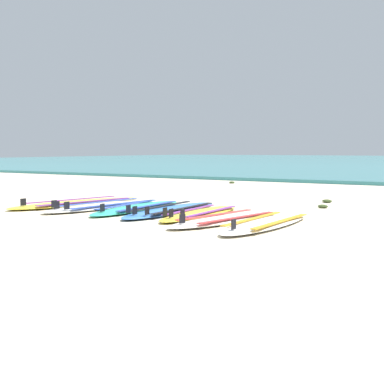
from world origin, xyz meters
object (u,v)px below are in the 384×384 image
at_px(surfboard_3, 172,210).
at_px(surfboard_5, 226,219).
at_px(surfboard_0, 78,203).
at_px(surfboard_6, 267,223).
at_px(surfboard_4, 201,213).
at_px(surfboard_2, 138,208).
at_px(surfboard_1, 106,206).

distance_m(surfboard_3, surfboard_5, 1.21).
distance_m(surfboard_0, surfboard_5, 3.02).
bearing_deg(surfboard_5, surfboard_6, -6.15).
bearing_deg(surfboard_6, surfboard_3, 163.04).
bearing_deg(surfboard_5, surfboard_4, 149.41).
bearing_deg(surfboard_2, surfboard_4, -4.63).
height_order(surfboard_0, surfboard_4, same).
bearing_deg(surfboard_5, surfboard_1, 170.58).
bearing_deg(surfboard_3, surfboard_0, 179.84).
bearing_deg(surfboard_1, surfboard_6, -8.78).
bearing_deg(surfboard_4, surfboard_3, 167.64).
bearing_deg(surfboard_2, surfboard_3, 2.71).
xyz_separation_m(surfboard_3, surfboard_4, (0.56, -0.12, 0.00)).
relative_size(surfboard_4, surfboard_6, 0.93).
height_order(surfboard_1, surfboard_2, same).
xyz_separation_m(surfboard_1, surfboard_2, (0.59, 0.04, -0.00)).
height_order(surfboard_1, surfboard_6, same).
height_order(surfboard_4, surfboard_6, same).
height_order(surfboard_0, surfboard_5, same).
xyz_separation_m(surfboard_0, surfboard_2, (1.26, -0.03, 0.00)).
bearing_deg(surfboard_0, surfboard_3, -0.16).
bearing_deg(surfboard_2, surfboard_5, -13.90).
xyz_separation_m(surfboard_4, surfboard_6, (1.14, -0.39, -0.00)).
relative_size(surfboard_1, surfboard_6, 1.14).
height_order(surfboard_1, surfboard_3, same).
relative_size(surfboard_3, surfboard_5, 1.08).
xyz_separation_m(surfboard_0, surfboard_4, (2.42, -0.13, 0.00)).
bearing_deg(surfboard_0, surfboard_1, -6.51).
distance_m(surfboard_1, surfboard_6, 2.93).
relative_size(surfboard_3, surfboard_6, 1.08).
bearing_deg(surfboard_6, surfboard_1, 171.22).
bearing_deg(surfboard_1, surfboard_3, 3.38).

